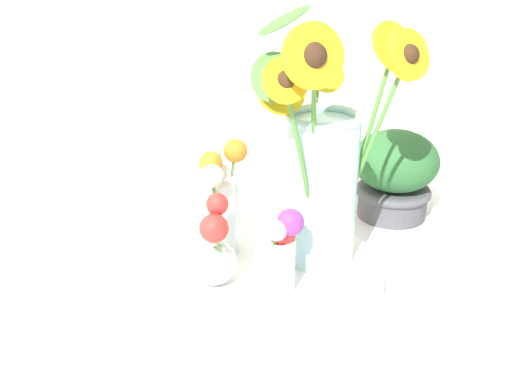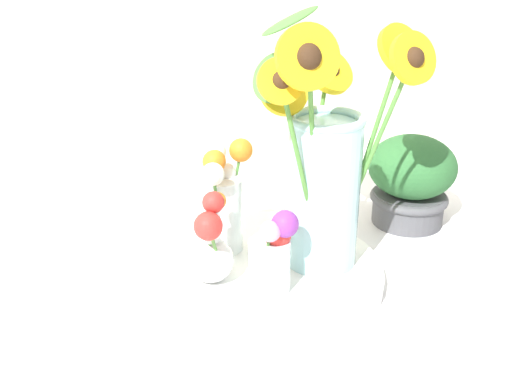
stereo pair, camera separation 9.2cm
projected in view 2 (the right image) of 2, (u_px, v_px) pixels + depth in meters
The scene contains 7 objects.
ground_plane at pixel (254, 305), 0.90m from camera, with size 6.00×6.00×0.00m, color silver.
serving_tray at pixel (256, 271), 0.97m from camera, with size 0.41×0.41×0.02m.
mason_jar_sunflowers at pixel (324, 167), 0.92m from camera, with size 0.29×0.21×0.40m.
vase_small_center at pixel (272, 253), 0.88m from camera, with size 0.07×0.07×0.13m.
vase_bulb_right at pixel (211, 246), 0.90m from camera, with size 0.07×0.09×0.15m.
vase_small_back at pixel (223, 196), 0.98m from camera, with size 0.10×0.10×0.19m.
potted_plant at pixel (411, 179), 1.13m from camera, with size 0.16×0.16×0.17m.
Camera 2 is at (-0.29, -0.70, 0.52)m, focal length 42.00 mm.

